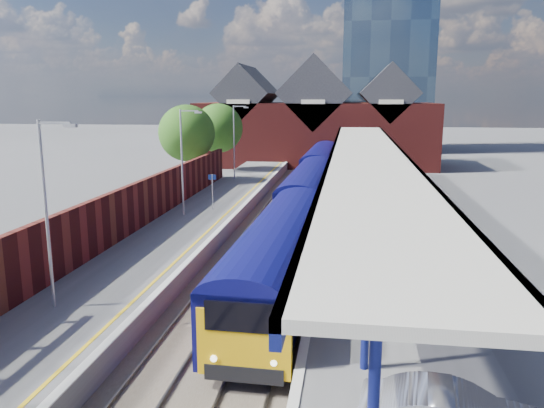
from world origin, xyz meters
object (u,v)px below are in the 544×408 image
at_px(train, 316,173).
at_px(parked_car_red, 434,289).
at_px(lamp_post_d, 235,137).
at_px(parked_car_blue, 410,220).
at_px(lamp_post_b, 49,203).
at_px(lamp_post_c, 184,156).
at_px(parked_car_dark, 430,286).
at_px(platform_sign, 212,186).

bearing_deg(train, parked_car_red, -77.06).
height_order(train, lamp_post_d, lamp_post_d).
bearing_deg(parked_car_blue, lamp_post_b, 138.00).
relative_size(lamp_post_d, parked_car_red, 1.92).
height_order(train, parked_car_blue, train).
bearing_deg(lamp_post_d, parked_car_blue, -51.41).
relative_size(lamp_post_c, lamp_post_d, 1.00).
xyz_separation_m(lamp_post_d, parked_car_dark, (13.99, -29.40, -3.36)).
distance_m(lamp_post_d, parked_car_dark, 32.74).
distance_m(train, parked_car_red, 27.80).
bearing_deg(lamp_post_d, parked_car_dark, -64.55).
height_order(lamp_post_c, lamp_post_d, same).
bearing_deg(lamp_post_d, train, -18.37).
bearing_deg(parked_car_blue, parked_car_dark, -178.17).
distance_m(lamp_post_b, lamp_post_d, 32.00).
distance_m(train, parked_car_blue, 16.83).
xyz_separation_m(parked_car_red, parked_car_dark, (-0.09, 0.30, 0.02)).
height_order(lamp_post_d, parked_car_blue, lamp_post_d).
relative_size(parked_car_red, parked_car_dark, 0.83).
xyz_separation_m(lamp_post_c, parked_car_dark, (13.99, -13.40, -3.36)).
height_order(lamp_post_c, parked_car_red, lamp_post_c).
bearing_deg(lamp_post_c, parked_car_red, -44.21).
height_order(parked_car_red, parked_car_blue, parked_car_blue).
bearing_deg(parked_car_blue, lamp_post_c, 85.82).
bearing_deg(lamp_post_c, lamp_post_d, 90.00).
bearing_deg(platform_sign, parked_car_red, -50.99).
bearing_deg(train, lamp_post_c, -120.40).
distance_m(lamp_post_c, parked_car_red, 19.93).
bearing_deg(train, platform_sign, -119.68).
bearing_deg(parked_car_blue, parked_car_red, -177.68).
height_order(lamp_post_b, lamp_post_d, same).
relative_size(platform_sign, parked_car_blue, 0.55).
relative_size(lamp_post_b, parked_car_blue, 1.54).
relative_size(lamp_post_c, parked_car_dark, 1.59).
relative_size(lamp_post_d, platform_sign, 2.80).
bearing_deg(lamp_post_d, platform_sign, -84.44).
bearing_deg(lamp_post_c, lamp_post_b, -90.00).
height_order(lamp_post_b, platform_sign, lamp_post_b).
xyz_separation_m(parked_car_dark, parked_car_blue, (0.44, 11.31, -0.01)).
xyz_separation_m(lamp_post_b, parked_car_dark, (13.99, 2.60, -3.36)).
bearing_deg(train, parked_car_dark, -77.10).
relative_size(platform_sign, parked_car_red, 0.69).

